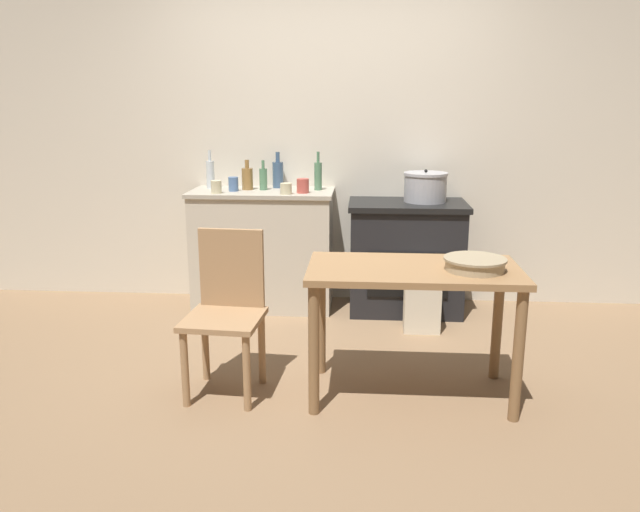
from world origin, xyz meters
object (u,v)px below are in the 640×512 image
object	(u,v)px
bottle_mid_left	(210,174)
cup_center_right	(303,186)
cup_far_right	(233,184)
cup_right	(216,187)
bottle_center	(318,175)
flour_sack	(422,302)
stove	(406,257)
mixing_bowl_large	(475,263)
work_table	(413,288)
stock_pot	(425,187)
bottle_center_left	(278,174)
bottle_far_left	(263,178)
chair	(227,307)
cup_mid_right	(286,189)
bottle_left	(247,178)

from	to	relation	value
bottle_mid_left	cup_center_right	xyz separation A→B (m)	(0.73, -0.18, -0.06)
cup_far_right	cup_right	bearing A→B (deg)	-130.02
bottle_center	flour_sack	bearing A→B (deg)	-34.81
stove	mixing_bowl_large	world-z (taller)	stove
work_table	stock_pot	size ratio (longest dim) A/B	3.42
bottle_center_left	cup_right	bearing A→B (deg)	-140.32
cup_center_right	cup_far_right	distance (m)	0.53
bottle_center	cup_right	bearing A→B (deg)	-162.75
bottle_center_left	cup_center_right	bearing A→B (deg)	-51.04
bottle_center	bottle_far_left	bearing A→B (deg)	-177.20
work_table	chair	xyz separation A→B (m)	(-0.99, 0.00, -0.13)
cup_mid_right	cup_far_right	bearing A→B (deg)	163.24
chair	bottle_left	size ratio (longest dim) A/B	3.93
stove	cup_center_right	distance (m)	0.94
stock_pot	bottle_left	world-z (taller)	bottle_left
bottle_far_left	cup_mid_right	world-z (taller)	bottle_far_left
chair	stock_pot	world-z (taller)	stock_pot
bottle_far_left	bottle_center	bearing A→B (deg)	2.80
stove	bottle_far_left	distance (m)	1.23
stock_pot	bottle_far_left	distance (m)	1.21
work_table	flour_sack	world-z (taller)	work_table
stock_pot	stove	bearing A→B (deg)	-166.34
mixing_bowl_large	cup_center_right	world-z (taller)	cup_center_right
bottle_left	stove	bearing A→B (deg)	-2.88
work_table	cup_far_right	world-z (taller)	cup_far_right
flour_sack	cup_right	xyz separation A→B (m)	(-1.48, 0.30, 0.74)
bottle_left	cup_center_right	bearing A→B (deg)	-18.27
bottle_left	cup_center_right	distance (m)	0.46
mixing_bowl_large	bottle_center_left	size ratio (longest dim) A/B	1.16
stove	cup_mid_right	bearing A→B (deg)	-170.36
bottle_mid_left	cup_right	distance (m)	0.27
bottle_far_left	work_table	bearing A→B (deg)	-55.50
mixing_bowl_large	cup_mid_right	bearing A→B (deg)	130.34
stove	cup_right	distance (m)	1.50
mixing_bowl_large	bottle_center	distance (m)	1.83
cup_far_right	cup_center_right	bearing A→B (deg)	-6.06
flour_sack	bottle_center	size ratio (longest dim) A/B	1.45
work_table	cup_far_right	bearing A→B (deg)	131.32
chair	bottle_center_left	distance (m)	1.71
stock_pot	bottle_center	xyz separation A→B (m)	(-0.80, 0.05, 0.07)
bottle_mid_left	cup_right	bearing A→B (deg)	-67.39
stove	bottle_center	xyz separation A→B (m)	(-0.67, 0.08, 0.60)
bottle_mid_left	cup_far_right	distance (m)	0.24
work_table	cup_right	size ratio (longest dim) A/B	11.84
work_table	cup_right	bearing A→B (deg)	136.10
mixing_bowl_large	cup_right	world-z (taller)	cup_right
bottle_center_left	bottle_center	xyz separation A→B (m)	(0.32, -0.11, 0.00)
cup_right	cup_center_right	bearing A→B (deg)	5.88
chair	bottle_far_left	distance (m)	1.58
work_table	cup_center_right	bearing A→B (deg)	117.82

